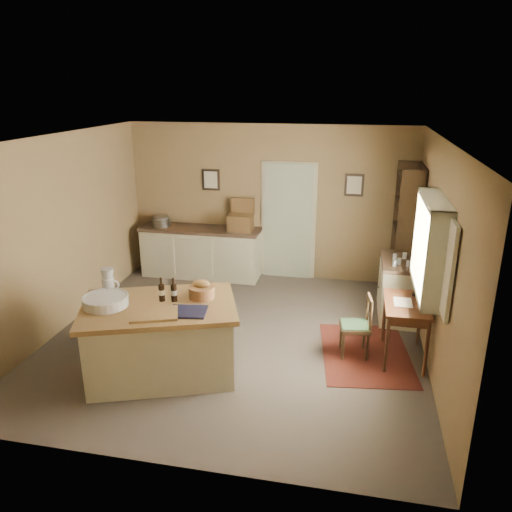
{
  "coord_description": "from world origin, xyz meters",
  "views": [
    {
      "loc": [
        1.5,
        -5.97,
        3.31
      ],
      "look_at": [
        0.24,
        0.19,
        1.15
      ],
      "focal_mm": 35.0,
      "sensor_mm": 36.0,
      "label": 1
    }
  ],
  "objects_px": {
    "work_island": "(160,337)",
    "right_cabinet": "(398,288)",
    "writing_desk": "(406,310)",
    "desk_chair": "(355,327)",
    "sideboard": "(202,250)",
    "shelving_unit": "(409,233)"
  },
  "relations": [
    {
      "from": "sideboard",
      "to": "writing_desk",
      "type": "bearing_deg",
      "value": -34.04
    },
    {
      "from": "sideboard",
      "to": "shelving_unit",
      "type": "relative_size",
      "value": 1.0
    },
    {
      "from": "writing_desk",
      "to": "desk_chair",
      "type": "height_order",
      "value": "writing_desk"
    },
    {
      "from": "work_island",
      "to": "right_cabinet",
      "type": "bearing_deg",
      "value": 17.43
    },
    {
      "from": "right_cabinet",
      "to": "work_island",
      "type": "bearing_deg",
      "value": -142.71
    },
    {
      "from": "desk_chair",
      "to": "shelving_unit",
      "type": "distance_m",
      "value": 2.36
    },
    {
      "from": "work_island",
      "to": "right_cabinet",
      "type": "distance_m",
      "value": 3.61
    },
    {
      "from": "writing_desk",
      "to": "desk_chair",
      "type": "bearing_deg",
      "value": -175.76
    },
    {
      "from": "sideboard",
      "to": "shelving_unit",
      "type": "bearing_deg",
      "value": -3.24
    },
    {
      "from": "desk_chair",
      "to": "right_cabinet",
      "type": "height_order",
      "value": "right_cabinet"
    },
    {
      "from": "desk_chair",
      "to": "writing_desk",
      "type": "bearing_deg",
      "value": -3.4
    },
    {
      "from": "shelving_unit",
      "to": "writing_desk",
      "type": "bearing_deg",
      "value": -94.29
    },
    {
      "from": "sideboard",
      "to": "shelving_unit",
      "type": "distance_m",
      "value": 3.59
    },
    {
      "from": "sideboard",
      "to": "writing_desk",
      "type": "distance_m",
      "value": 4.08
    },
    {
      "from": "writing_desk",
      "to": "work_island",
      "type": "bearing_deg",
      "value": -161.49
    },
    {
      "from": "work_island",
      "to": "sideboard",
      "type": "bearing_deg",
      "value": 79.05
    },
    {
      "from": "writing_desk",
      "to": "right_cabinet",
      "type": "distance_m",
      "value": 1.24
    },
    {
      "from": "work_island",
      "to": "desk_chair",
      "type": "height_order",
      "value": "work_island"
    },
    {
      "from": "writing_desk",
      "to": "desk_chair",
      "type": "relative_size",
      "value": 1.1
    },
    {
      "from": "work_island",
      "to": "sideboard",
      "type": "height_order",
      "value": "work_island"
    },
    {
      "from": "right_cabinet",
      "to": "sideboard",
      "type": "bearing_deg",
      "value": 162.63
    },
    {
      "from": "writing_desk",
      "to": "shelving_unit",
      "type": "xyz_separation_m",
      "value": [
        0.16,
        2.08,
        0.41
      ]
    }
  ]
}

